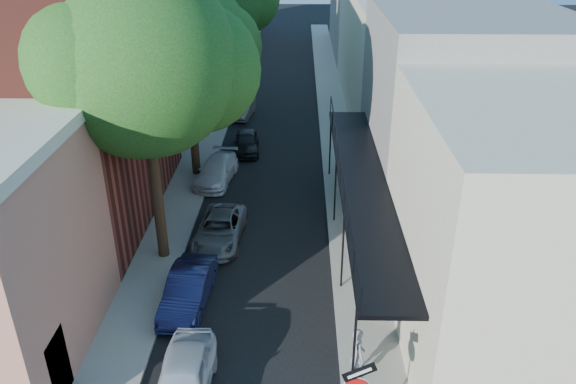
{
  "coord_description": "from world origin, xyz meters",
  "views": [
    {
      "loc": [
        1.68,
        -9.25,
        12.69
      ],
      "look_at": [
        1.26,
        10.45,
        2.8
      ],
      "focal_mm": 35.0,
      "sensor_mm": 36.0,
      "label": 1
    }
  ],
  "objects_px": {
    "parked_car_b": "(188,289)",
    "parked_car_e": "(247,142)",
    "parked_car_a": "(183,380)",
    "oak_near": "(156,64)",
    "parked_car_d": "(217,171)",
    "oak_mid": "(195,41)",
    "parked_car_f": "(243,108)",
    "pedestrian": "(357,355)",
    "parked_car_c": "(220,229)"
  },
  "relations": [
    {
      "from": "parked_car_d",
      "to": "pedestrian",
      "type": "height_order",
      "value": "pedestrian"
    },
    {
      "from": "oak_near",
      "to": "parked_car_d",
      "type": "relative_size",
      "value": 2.78
    },
    {
      "from": "parked_car_d",
      "to": "parked_car_f",
      "type": "distance_m",
      "value": 10.38
    },
    {
      "from": "parked_car_f",
      "to": "parked_car_e",
      "type": "bearing_deg",
      "value": -75.96
    },
    {
      "from": "pedestrian",
      "to": "parked_car_b",
      "type": "bearing_deg",
      "value": 43.89
    },
    {
      "from": "parked_car_a",
      "to": "parked_car_c",
      "type": "bearing_deg",
      "value": 90.7
    },
    {
      "from": "parked_car_e",
      "to": "parked_car_f",
      "type": "xyz_separation_m",
      "value": [
        -0.8,
        6.25,
        -0.03
      ]
    },
    {
      "from": "parked_car_f",
      "to": "pedestrian",
      "type": "relative_size",
      "value": 1.86
    },
    {
      "from": "parked_car_b",
      "to": "parked_car_d",
      "type": "distance_m",
      "value": 10.29
    },
    {
      "from": "oak_near",
      "to": "oak_mid",
      "type": "distance_m",
      "value": 8.01
    },
    {
      "from": "oak_near",
      "to": "pedestrian",
      "type": "bearing_deg",
      "value": -45.41
    },
    {
      "from": "parked_car_e",
      "to": "pedestrian",
      "type": "xyz_separation_m",
      "value": [
        4.85,
        -18.01,
        0.45
      ]
    },
    {
      "from": "oak_mid",
      "to": "parked_car_f",
      "type": "distance_m",
      "value": 11.46
    },
    {
      "from": "oak_near",
      "to": "parked_car_d",
      "type": "bearing_deg",
      "value": 83.72
    },
    {
      "from": "oak_near",
      "to": "parked_car_b",
      "type": "xyz_separation_m",
      "value": [
        1.15,
        -3.31,
        -7.23
      ]
    },
    {
      "from": "parked_car_d",
      "to": "pedestrian",
      "type": "xyz_separation_m",
      "value": [
        6.05,
        -13.89,
        0.46
      ]
    },
    {
      "from": "oak_mid",
      "to": "parked_car_a",
      "type": "bearing_deg",
      "value": -83.25
    },
    {
      "from": "oak_near",
      "to": "oak_mid",
      "type": "height_order",
      "value": "oak_near"
    },
    {
      "from": "parked_car_d",
      "to": "parked_car_b",
      "type": "bearing_deg",
      "value": -81.01
    },
    {
      "from": "oak_near",
      "to": "pedestrian",
      "type": "xyz_separation_m",
      "value": [
        6.82,
        -6.92,
        -6.83
      ]
    },
    {
      "from": "parked_car_c",
      "to": "parked_car_e",
      "type": "height_order",
      "value": "parked_car_e"
    },
    {
      "from": "parked_car_b",
      "to": "parked_car_e",
      "type": "distance_m",
      "value": 14.43
    },
    {
      "from": "oak_mid",
      "to": "parked_car_f",
      "type": "relative_size",
      "value": 2.93
    },
    {
      "from": "parked_car_a",
      "to": "parked_car_b",
      "type": "bearing_deg",
      "value": 98.5
    },
    {
      "from": "parked_car_e",
      "to": "pedestrian",
      "type": "relative_size",
      "value": 1.89
    },
    {
      "from": "parked_car_a",
      "to": "oak_near",
      "type": "bearing_deg",
      "value": 103.28
    },
    {
      "from": "oak_near",
      "to": "parked_car_d",
      "type": "xyz_separation_m",
      "value": [
        0.77,
        6.97,
        -7.28
      ]
    },
    {
      "from": "parked_car_b",
      "to": "oak_mid",
      "type": "bearing_deg",
      "value": 99.83
    },
    {
      "from": "parked_car_d",
      "to": "parked_car_e",
      "type": "relative_size",
      "value": 1.16
    },
    {
      "from": "parked_car_a",
      "to": "pedestrian",
      "type": "xyz_separation_m",
      "value": [
        5.02,
        0.73,
        0.38
      ]
    },
    {
      "from": "parked_car_c",
      "to": "parked_car_e",
      "type": "xyz_separation_m",
      "value": [
        0.27,
        10.08,
        0.03
      ]
    },
    {
      "from": "parked_car_b",
      "to": "parked_car_e",
      "type": "relative_size",
      "value": 1.11
    },
    {
      "from": "oak_mid",
      "to": "parked_car_e",
      "type": "relative_size",
      "value": 2.89
    },
    {
      "from": "parked_car_b",
      "to": "pedestrian",
      "type": "bearing_deg",
      "value": -28.75
    },
    {
      "from": "parked_car_a",
      "to": "parked_car_f",
      "type": "height_order",
      "value": "parked_car_a"
    },
    {
      "from": "parked_car_c",
      "to": "parked_car_f",
      "type": "xyz_separation_m",
      "value": [
        -0.53,
        16.33,
        -0.0
      ]
    },
    {
      "from": "oak_near",
      "to": "parked_car_b",
      "type": "distance_m",
      "value": 8.04
    },
    {
      "from": "oak_near",
      "to": "parked_car_a",
      "type": "height_order",
      "value": "oak_near"
    },
    {
      "from": "parked_car_a",
      "to": "parked_car_f",
      "type": "bearing_deg",
      "value": 91.49
    },
    {
      "from": "parked_car_a",
      "to": "pedestrian",
      "type": "height_order",
      "value": "pedestrian"
    },
    {
      "from": "parked_car_a",
      "to": "parked_car_e",
      "type": "xyz_separation_m",
      "value": [
        0.17,
        18.74,
        -0.07
      ]
    },
    {
      "from": "parked_car_b",
      "to": "parked_car_d",
      "type": "height_order",
      "value": "parked_car_b"
    },
    {
      "from": "parked_car_b",
      "to": "parked_car_d",
      "type": "xyz_separation_m",
      "value": [
        -0.39,
        10.28,
        -0.05
      ]
    },
    {
      "from": "oak_mid",
      "to": "pedestrian",
      "type": "xyz_separation_m",
      "value": [
        6.87,
        -14.89,
        -6.0
      ]
    },
    {
      "from": "parked_car_a",
      "to": "parked_car_b",
      "type": "relative_size",
      "value": 1.01
    },
    {
      "from": "parked_car_d",
      "to": "parked_car_f",
      "type": "height_order",
      "value": "parked_car_d"
    },
    {
      "from": "parked_car_c",
      "to": "oak_mid",
      "type": "bearing_deg",
      "value": 107.58
    },
    {
      "from": "parked_car_b",
      "to": "parked_car_d",
      "type": "relative_size",
      "value": 0.95
    },
    {
      "from": "parked_car_b",
      "to": "parked_car_c",
      "type": "distance_m",
      "value": 4.36
    },
    {
      "from": "oak_mid",
      "to": "parked_car_e",
      "type": "distance_m",
      "value": 7.45
    }
  ]
}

